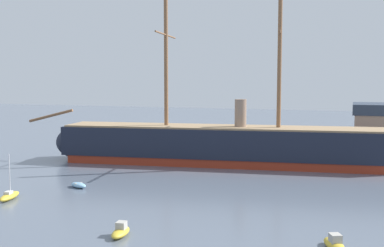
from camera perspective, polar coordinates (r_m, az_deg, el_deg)
name	(u,v)px	position (r m, az deg, el deg)	size (l,w,h in m)	color
tall_ship	(221,145)	(77.28, 3.48, -2.53)	(62.51, 14.74, 30.12)	maroon
motorboat_near_centre	(121,231)	(43.47, -8.53, -12.63)	(1.56, 3.12, 1.26)	gold
sailboat_mid_left	(9,196)	(59.19, -21.00, -8.07)	(2.05, 4.20, 5.26)	gold
motorboat_mid_right	(334,243)	(41.67, 16.65, -13.58)	(2.45, 3.38, 1.31)	gold
dinghy_alongside_bow	(79,185)	(62.90, -13.41, -7.18)	(3.03, 2.25, 0.66)	#7FB2D6
dinghy_distant_centre	(258,156)	(85.51, 7.88, -3.84)	(1.09, 2.03, 0.46)	#236670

